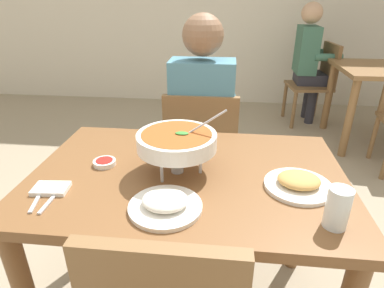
{
  "coord_description": "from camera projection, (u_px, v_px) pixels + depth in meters",
  "views": [
    {
      "loc": [
        0.13,
        -1.08,
        1.41
      ],
      "look_at": [
        0.0,
        0.15,
        0.82
      ],
      "focal_mm": 30.15,
      "sensor_mm": 36.0,
      "label": 1
    }
  ],
  "objects": [
    {
      "name": "dining_table_main",
      "position": [
        188.0,
        198.0,
        1.31
      ],
      "size": [
        1.21,
        0.8,
        0.77
      ],
      "color": "brown",
      "rests_on": "ground_plane"
    },
    {
      "name": "chair_diner_main",
      "position": [
        201.0,
        152.0,
        1.98
      ],
      "size": [
        0.44,
        0.44,
        0.9
      ],
      "color": "brown",
      "rests_on": "ground_plane"
    },
    {
      "name": "diner_main",
      "position": [
        202.0,
        114.0,
        1.91
      ],
      "size": [
        0.4,
        0.45,
        1.31
      ],
      "color": "#2D2D38",
      "rests_on": "ground_plane"
    },
    {
      "name": "curry_bowl",
      "position": [
        177.0,
        142.0,
        1.2
      ],
      "size": [
        0.33,
        0.3,
        0.26
      ],
      "color": "silver",
      "rests_on": "dining_table_main"
    },
    {
      "name": "rice_plate",
      "position": [
        165.0,
        204.0,
        1.03
      ],
      "size": [
        0.24,
        0.24,
        0.06
      ],
      "color": "white",
      "rests_on": "dining_table_main"
    },
    {
      "name": "appetizer_plate",
      "position": [
        298.0,
        183.0,
        1.15
      ],
      "size": [
        0.24,
        0.24,
        0.06
      ],
      "color": "white",
      "rests_on": "dining_table_main"
    },
    {
      "name": "sauce_dish",
      "position": [
        105.0,
        162.0,
        1.3
      ],
      "size": [
        0.09,
        0.09,
        0.02
      ],
      "color": "white",
      "rests_on": "dining_table_main"
    },
    {
      "name": "napkin_folded",
      "position": [
        51.0,
        189.0,
        1.13
      ],
      "size": [
        0.13,
        0.09,
        0.02
      ],
      "primitive_type": "cube",
      "rotation": [
        0.0,
        0.0,
        0.09
      ],
      "color": "white",
      "rests_on": "dining_table_main"
    },
    {
      "name": "fork_utensil",
      "position": [
        38.0,
        197.0,
        1.09
      ],
      "size": [
        0.05,
        0.17,
        0.01
      ],
      "primitive_type": "cube",
      "rotation": [
        0.0,
        0.0,
        0.22
      ],
      "color": "silver",
      "rests_on": "dining_table_main"
    },
    {
      "name": "spoon_utensil",
      "position": [
        52.0,
        198.0,
        1.09
      ],
      "size": [
        0.01,
        0.17,
        0.01
      ],
      "primitive_type": "cube",
      "rotation": [
        0.0,
        0.0,
        0.0
      ],
      "color": "silver",
      "rests_on": "dining_table_main"
    },
    {
      "name": "drink_glass",
      "position": [
        337.0,
        210.0,
        0.94
      ],
      "size": [
        0.07,
        0.07,
        0.13
      ],
      "color": "silver",
      "rests_on": "dining_table_main"
    },
    {
      "name": "chair_bg_middle",
      "position": [
        318.0,
        79.0,
        3.61
      ],
      "size": [
        0.49,
        0.49,
        0.9
      ],
      "color": "brown",
      "rests_on": "ground_plane"
    },
    {
      "name": "patron_bg_middle",
      "position": [
        309.0,
        57.0,
        3.58
      ],
      "size": [
        0.45,
        0.4,
        1.31
      ],
      "color": "#2D2D38",
      "rests_on": "ground_plane"
    }
  ]
}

